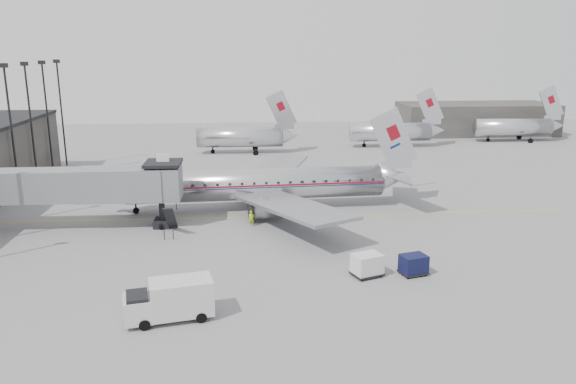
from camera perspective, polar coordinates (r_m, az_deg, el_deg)
The scene contains 13 objects.
ground at distance 52.24m, azimuth -2.97°, elevation -4.47°, with size 160.00×160.00×0.00m, color slate.
hangar at distance 119.49m, azimuth 18.51°, elevation 7.10°, with size 30.00×12.00×6.00m, color #343230.
apron_line at distance 58.08m, azimuth -0.16°, elevation -2.47°, with size 0.15×60.00×0.01m, color gold.
jet_bridge at distance 56.77m, azimuth -20.19°, elevation 0.59°, with size 21.00×6.20×7.10m.
floodlight_masts at distance 68.31m, azimuth -27.23°, elevation 5.69°, with size 0.90×42.25×15.25m.
distant_aircraft_near at distance 92.49m, azimuth -4.77°, elevation 5.64°, with size 16.39×3.20×10.26m.
distant_aircraft_mid at distance 99.69m, azimuth 10.44°, elevation 6.10°, with size 16.39×3.20×10.26m.
distant_aircraft_far at distance 111.82m, azimuth 21.98°, elevation 6.19°, with size 16.39×3.20×10.26m.
airliner at distance 60.17m, azimuth -2.57°, elevation 0.81°, with size 34.20×31.61×10.81m.
service_van at distance 37.20m, azimuth -11.91°, elevation -10.65°, with size 5.90×3.26×2.63m.
baggage_cart_navy at distance 44.41m, azimuth 12.63°, elevation -7.18°, with size 2.35×2.02×1.58m.
baggage_cart_white at distance 43.49m, azimuth 8.04°, elevation -7.30°, with size 2.70×2.40×1.75m.
ramp_worker at distance 54.84m, azimuth -3.74°, elevation -2.70°, with size 0.56×0.37×1.55m, color #ACC717.
Camera 1 is at (-1.03, -49.37, 17.04)m, focal length 35.00 mm.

